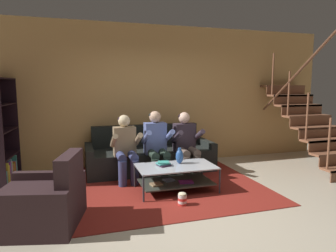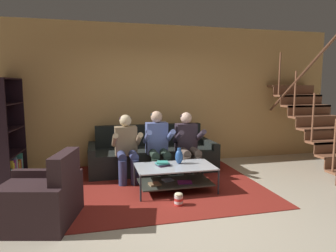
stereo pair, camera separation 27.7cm
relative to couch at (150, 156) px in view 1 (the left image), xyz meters
The scene contains 14 objects.
ground 1.89m from the couch, 87.90° to the right, with size 16.80×16.80×0.00m, color beige.
back_partition 1.31m from the couch, 83.37° to the left, with size 8.40×0.12×2.90m, color tan.
staircase_run 3.39m from the couch, 11.01° to the right, with size 1.04×2.19×2.58m.
couch is the anchor object (origin of this frame).
person_seated_left 0.86m from the couch, 134.94° to the right, with size 0.50×0.58×1.15m.
person_seated_middle 0.67m from the couch, 90.00° to the right, with size 0.50×0.58×1.20m.
person_seated_right 0.86m from the couch, 44.97° to the right, with size 0.50×0.58×1.17m.
coffee_table 1.27m from the couch, 84.78° to the right, with size 1.22×0.70×0.40m.
area_rug 0.81m from the couch, 85.40° to the right, with size 3.04×3.21×0.01m.
vase 1.20m from the couch, 79.09° to the right, with size 0.12×0.12×0.26m.
book_stack 1.21m from the couch, 93.03° to the right, with size 0.22×0.22×0.06m.
bookshelf 2.65m from the couch, behind, with size 0.39×0.97×1.79m.
armchair 2.63m from the couch, 132.42° to the right, with size 1.10×1.10×0.87m.
popcorn_tub 1.87m from the couch, 89.54° to the right, with size 0.12×0.12×0.19m.
Camera 1 is at (-1.41, -3.73, 1.65)m, focal length 32.00 mm.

